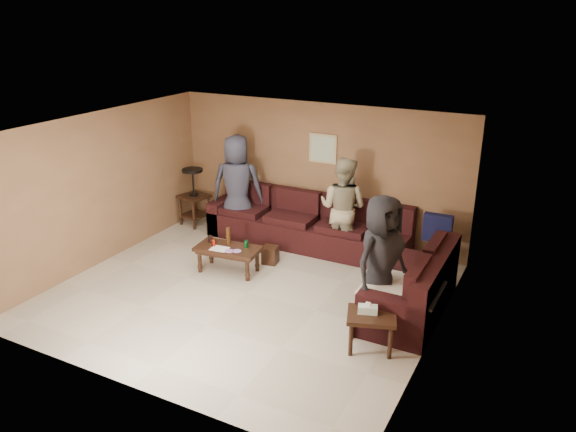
% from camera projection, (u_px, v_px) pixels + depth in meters
% --- Properties ---
extents(room, '(5.60, 5.50, 2.50)m').
position_uv_depth(room, '(244.00, 188.00, 7.84)').
color(room, '#B6AF9A').
rests_on(room, ground).
extents(sectional_sofa, '(4.65, 2.90, 0.97)m').
position_uv_depth(sectional_sofa, '(337.00, 247.00, 9.23)').
color(sectional_sofa, black).
rests_on(sectional_sofa, ground).
extents(coffee_table, '(1.08, 0.62, 0.71)m').
position_uv_depth(coffee_table, '(228.00, 251.00, 9.00)').
color(coffee_table, black).
rests_on(coffee_table, ground).
extents(end_table_left, '(0.60, 0.60, 1.13)m').
position_uv_depth(end_table_left, '(194.00, 196.00, 10.89)').
color(end_table_left, black).
rests_on(end_table_left, ground).
extents(side_table_right, '(0.72, 0.65, 0.64)m').
position_uv_depth(side_table_right, '(371.00, 319.00, 6.93)').
color(side_table_right, black).
rests_on(side_table_right, ground).
extents(waste_bin, '(0.28, 0.28, 0.29)m').
position_uv_depth(waste_bin, '(270.00, 255.00, 9.38)').
color(waste_bin, black).
rests_on(waste_bin, ground).
extents(wall_art, '(0.52, 0.04, 0.52)m').
position_uv_depth(wall_art, '(323.00, 149.00, 9.85)').
color(wall_art, tan).
rests_on(wall_art, ground).
extents(person_left, '(1.09, 0.91, 1.91)m').
position_uv_depth(person_left, '(237.00, 186.00, 10.26)').
color(person_left, '#2F3141').
rests_on(person_left, ground).
extents(person_middle, '(0.89, 0.71, 1.75)m').
position_uv_depth(person_middle, '(343.00, 208.00, 9.40)').
color(person_middle, tan).
rests_on(person_middle, ground).
extents(person_right, '(0.87, 1.03, 1.79)m').
position_uv_depth(person_right, '(381.00, 260.00, 7.43)').
color(person_right, black).
rests_on(person_right, ground).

